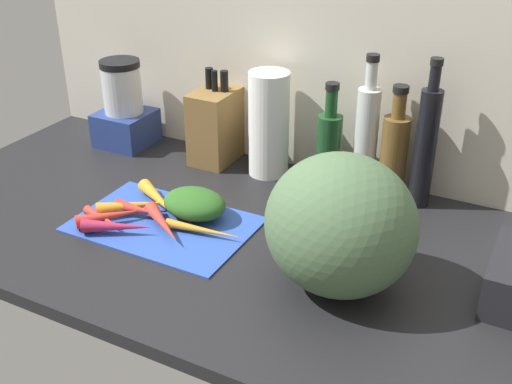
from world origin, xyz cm
name	(u,v)px	position (x,y,z in cm)	size (l,w,h in cm)	color
ground_plane	(249,239)	(0.00, 0.00, -1.50)	(170.00, 80.00, 3.00)	black
wall_back	(322,58)	(0.00, 38.50, 30.00)	(170.00, 3.00, 60.00)	beige
cutting_board	(164,223)	(-18.85, -5.66, 0.40)	(39.91, 26.61, 0.80)	#2D51B7
carrot_0	(202,203)	(-14.93, 4.43, 1.84)	(2.08, 2.08, 14.41)	#B2264C
carrot_1	(134,206)	(-27.37, -5.12, 2.49)	(3.39, 3.39, 16.94)	orange
carrot_2	(178,213)	(-17.11, -2.15, 1.90)	(2.21, 2.21, 12.17)	#B2264C
carrot_3	(158,201)	(-23.88, -0.40, 2.46)	(3.33, 3.33, 17.88)	orange
carrot_4	(163,223)	(-16.96, -8.40, 2.36)	(3.12, 3.12, 16.10)	red
carrot_5	(117,227)	(-25.06, -14.17, 2.37)	(3.15, 3.15, 15.54)	#B2264C
carrot_6	(111,216)	(-29.21, -11.12, 2.38)	(3.16, 3.16, 15.61)	red
carrot_7	(204,230)	(-7.97, -5.97, 1.85)	(2.10, 2.10, 17.96)	orange
carrot_8	(105,220)	(-29.75, -12.54, 1.92)	(2.24, 2.24, 14.04)	red
carrot_9	(136,209)	(-26.05, -6.12, 2.44)	(3.27, 3.27, 10.25)	red
carrot_greens_pile	(194,204)	(-14.02, -0.03, 3.99)	(15.07, 11.59, 6.37)	#2D6023
winter_squash	(340,225)	(24.13, -9.13, 13.70)	(28.64, 26.43, 27.40)	#4C6B47
knife_block	(217,125)	(-26.20, 30.76, 10.10)	(10.06, 15.93, 25.20)	brown
blender_appliance	(124,109)	(-54.96, 27.68, 10.63)	(14.56, 14.56, 24.70)	navy
paper_towel_roll	(269,124)	(-9.96, 29.50, 13.64)	(10.41, 10.41, 27.29)	white
bottle_0	(329,147)	(6.48, 29.93, 10.65)	(6.16, 6.16, 26.93)	#19421E
bottle_1	(366,137)	(15.25, 31.35, 14.41)	(5.60, 5.60, 34.55)	silver
bottle_2	(394,153)	(22.36, 31.41, 11.57)	(6.45, 6.45, 28.27)	brown
bottle_3	(426,145)	(29.58, 30.89, 15.37)	(5.02, 5.02, 35.69)	black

